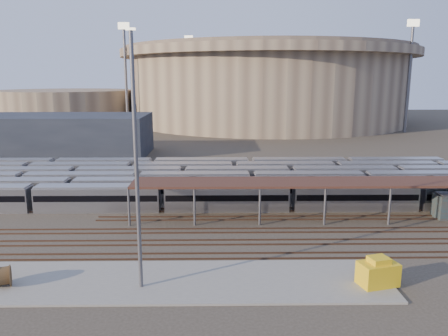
% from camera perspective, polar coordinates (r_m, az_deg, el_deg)
% --- Properties ---
extents(ground, '(420.00, 420.00, 0.00)m').
position_cam_1_polar(ground, '(57.04, -4.49, -7.90)').
color(ground, '#383026').
rests_on(ground, ground).
extents(apron, '(50.00, 9.00, 0.20)m').
position_cam_1_polar(apron, '(43.91, -12.50, -14.27)').
color(apron, gray).
rests_on(apron, ground).
extents(subway_trains, '(128.22, 23.90, 3.60)m').
position_cam_1_polar(subway_trains, '(74.47, -6.05, -1.78)').
color(subway_trains, '#A2A3A7').
rests_on(subway_trains, ground).
extents(inspection_shed, '(60.30, 6.00, 5.30)m').
position_cam_1_polar(inspection_shed, '(62.08, 16.40, -1.92)').
color(inspection_shed, '#58585D').
rests_on(inspection_shed, ground).
extents(empty_tracks, '(170.00, 9.62, 0.18)m').
position_cam_1_polar(empty_tracks, '(52.33, -4.84, -9.65)').
color(empty_tracks, '#4C3323').
rests_on(empty_tracks, ground).
extents(stadium, '(124.00, 124.00, 32.50)m').
position_cam_1_polar(stadium, '(194.78, 5.58, 10.93)').
color(stadium, gray).
rests_on(stadium, ground).
extents(secondary_arena, '(56.00, 56.00, 14.00)m').
position_cam_1_polar(secondary_arena, '(194.70, -20.07, 7.48)').
color(secondary_arena, gray).
rests_on(secondary_arena, ground).
extents(service_building, '(42.00, 20.00, 10.00)m').
position_cam_1_polar(service_building, '(116.14, -20.30, 4.04)').
color(service_building, '#1E232D').
rests_on(service_building, ground).
extents(floodlight_0, '(4.00, 1.00, 38.40)m').
position_cam_1_polar(floodlight_0, '(167.03, -12.72, 12.00)').
color(floodlight_0, '#58585D').
rests_on(floodlight_0, ground).
extents(floodlight_2, '(4.00, 1.00, 38.40)m').
position_cam_1_polar(floodlight_2, '(167.31, 23.03, 11.37)').
color(floodlight_2, '#58585D').
rests_on(floodlight_2, ground).
extents(floodlight_3, '(4.00, 1.00, 38.40)m').
position_cam_1_polar(floodlight_3, '(214.03, -4.57, 12.13)').
color(floodlight_3, '#58585D').
rests_on(floodlight_3, ground).
extents(cable_reel_east, '(1.77, 2.28, 2.01)m').
position_cam_1_polar(cable_reel_east, '(46.21, -26.77, -12.44)').
color(cable_reel_east, brown).
rests_on(cable_reel_east, apron).
extents(yard_light_pole, '(0.81, 0.36, 22.94)m').
position_cam_1_polar(yard_light_pole, '(38.78, -11.39, 0.52)').
color(yard_light_pole, '#58585D').
rests_on(yard_light_pole, apron).
extents(yellow_equipment, '(3.91, 2.99, 2.17)m').
position_cam_1_polar(yellow_equipment, '(44.06, 19.45, -12.89)').
color(yellow_equipment, gold).
rests_on(yellow_equipment, apron).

